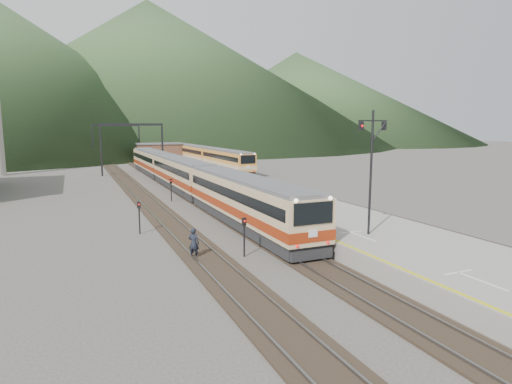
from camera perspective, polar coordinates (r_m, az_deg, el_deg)
name	(u,v)px	position (r m, az deg, el deg)	size (l,w,h in m)	color
ground	(376,301)	(19.57, 15.73, -13.78)	(400.00, 400.00, 0.00)	#47423D
track_main	(173,185)	(55.64, -11.07, 0.93)	(2.60, 200.00, 0.23)	black
track_far	(132,187)	(54.82, -16.18, 0.63)	(2.60, 200.00, 0.23)	black
track_second	(255,181)	(59.12, -0.12, 1.54)	(2.60, 200.00, 0.23)	black
platform	(219,181)	(55.13, -4.94, 1.44)	(8.00, 100.00, 1.00)	gray
gantry_near	(132,139)	(69.51, -16.19, 6.82)	(9.55, 0.25, 8.00)	black
gantry_far	(116,136)	(94.35, -18.13, 7.12)	(9.55, 0.25, 8.00)	black
station_shed	(159,150)	(93.65, -12.76, 5.47)	(9.40, 4.40, 3.10)	brown
hill_b	(149,72)	(249.28, -14.04, 15.31)	(220.00, 220.00, 75.00)	#314826
hill_c	(296,97)	(255.43, 5.30, 12.53)	(160.00, 160.00, 50.00)	#314826
main_train	(181,174)	(50.60, -9.93, 2.41)	(2.90, 59.40, 3.53)	tan
second_train	(196,155)	(87.84, -8.05, 4.97)	(2.73, 56.13, 3.34)	orange
signal_mast	(371,160)	(25.97, 15.13, 4.13)	(2.19, 0.40, 7.33)	black
short_signal_a	(244,232)	(24.46, -1.59, -5.31)	(0.25, 0.21, 2.27)	black
short_signal_b	(171,187)	(43.43, -11.25, 0.66)	(0.25, 0.21, 2.27)	black
short_signal_c	(139,213)	(30.69, -15.32, -2.75)	(0.23, 0.17, 2.27)	black
worker	(194,243)	(24.52, -8.30, -6.78)	(0.64, 0.42, 1.76)	black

